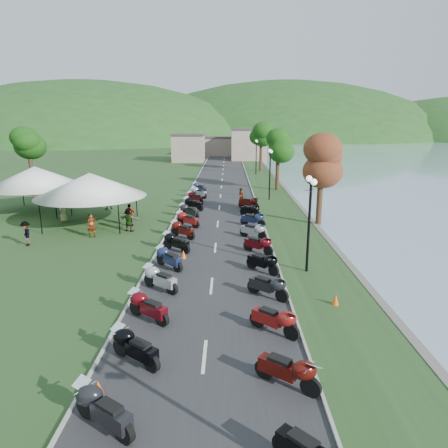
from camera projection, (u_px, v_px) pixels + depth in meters
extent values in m
cube|color=#2D2D2F|center=(221.00, 196.00, 42.66)|extent=(7.00, 120.00, 0.02)
cube|color=gray|center=(215.00, 146.00, 85.61)|extent=(18.00, 16.00, 5.00)
imported|color=slate|center=(93.00, 237.00, 27.59)|extent=(0.76, 0.72, 1.69)
imported|color=slate|center=(108.00, 209.00, 36.30)|extent=(1.01, 0.78, 1.84)
imported|color=slate|center=(28.00, 246.00, 25.72)|extent=(0.92, 1.11, 1.61)
cone|color=#F2590C|center=(98.00, 388.00, 11.68)|extent=(0.30, 0.30, 0.46)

